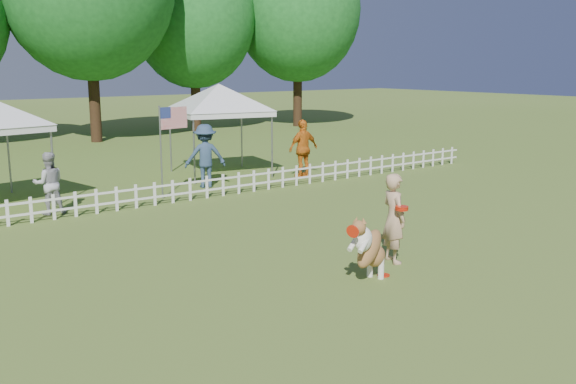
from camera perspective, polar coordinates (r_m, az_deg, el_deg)
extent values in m
plane|color=#4A6620|center=(11.27, 7.45, -6.91)|extent=(120.00, 120.00, 0.00)
imported|color=tan|center=(11.58, 9.39, -2.31)|extent=(0.53, 0.67, 1.62)
cylinder|color=red|center=(11.02, 8.47, -7.32)|extent=(0.23, 0.23, 0.02)
imported|color=#A4A4A9|center=(16.12, -20.49, 0.72)|extent=(0.82, 0.69, 1.48)
imported|color=navy|center=(18.58, -7.37, 3.20)|extent=(1.34, 1.04, 1.82)
imported|color=#CB6617|center=(20.08, 1.37, 3.88)|extent=(1.06, 0.44, 1.81)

